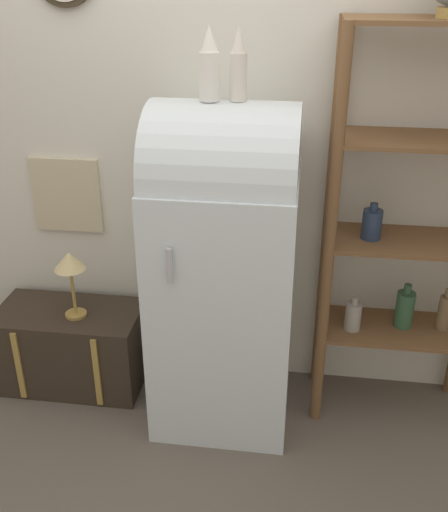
{
  "coord_description": "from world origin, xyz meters",
  "views": [
    {
      "loc": [
        0.34,
        -2.23,
        2.09
      ],
      "look_at": [
        -0.0,
        0.23,
        0.87
      ],
      "focal_mm": 42.0,
      "sensor_mm": 36.0,
      "label": 1
    }
  ],
  "objects": [
    {
      "name": "refrigerator",
      "position": [
        -0.0,
        0.23,
        0.83
      ],
      "size": [
        0.65,
        0.68,
        1.58
      ],
      "color": "silver",
      "rests_on": "ground_plane"
    },
    {
      "name": "vase_center",
      "position": [
        0.05,
        0.23,
        1.71
      ],
      "size": [
        0.07,
        0.07,
        0.29
      ],
      "color": "silver",
      "rests_on": "refrigerator"
    },
    {
      "name": "ground_plane",
      "position": [
        0.0,
        0.0,
        0.0
      ],
      "size": [
        12.0,
        12.0,
        0.0
      ],
      "primitive_type": "plane",
      "color": "#60564C"
    },
    {
      "name": "suitcase_trunk",
      "position": [
        -0.84,
        0.31,
        0.22
      ],
      "size": [
        0.76,
        0.41,
        0.44
      ],
      "color": "#33281E",
      "rests_on": "ground_plane"
    },
    {
      "name": "vase_left",
      "position": [
        -0.06,
        0.22,
        1.71
      ],
      "size": [
        0.08,
        0.08,
        0.29
      ],
      "color": "white",
      "rests_on": "refrigerator"
    },
    {
      "name": "desk_lamp",
      "position": [
        -0.78,
        0.28,
        0.73
      ],
      "size": [
        0.16,
        0.16,
        0.36
      ],
      "color": "#AD8942",
      "rests_on": "suitcase_trunk"
    },
    {
      "name": "wall_back",
      "position": [
        -0.01,
        0.57,
        1.35
      ],
      "size": [
        7.0,
        0.09,
        2.7
      ],
      "color": "silver",
      "rests_on": "ground_plane"
    },
    {
      "name": "shelf_unit",
      "position": [
        0.82,
        0.35,
        1.03
      ],
      "size": [
        0.76,
        0.36,
        1.89
      ],
      "color": "brown",
      "rests_on": "ground_plane"
    }
  ]
}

